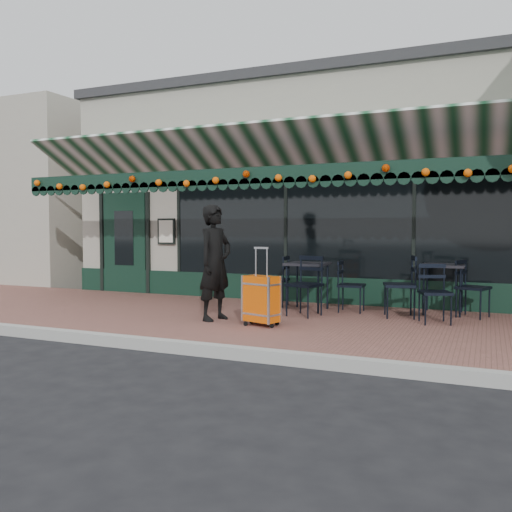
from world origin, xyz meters
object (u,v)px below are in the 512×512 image
at_px(suitcase, 261,300).
at_px(cafe_table_a, 443,269).
at_px(chair_b_front, 304,286).
at_px(woman, 215,263).
at_px(cafe_table_b, 307,267).
at_px(chair_a_left, 400,286).
at_px(chair_a_right, 473,288).
at_px(chair_a_front, 435,293).
at_px(chair_b_left, 275,281).
at_px(chair_b_right, 351,286).

distance_m(suitcase, cafe_table_a, 3.24).
bearing_deg(cafe_table_a, chair_b_front, -151.43).
xyz_separation_m(woman, cafe_table_a, (3.19, 2.03, -0.15)).
bearing_deg(cafe_table_b, chair_a_left, -4.33).
xyz_separation_m(suitcase, chair_a_right, (2.81, 2.01, 0.08)).
relative_size(woman, suitcase, 1.57).
height_order(chair_a_front, chair_b_left, chair_b_left).
relative_size(chair_b_left, chair_b_right, 1.06).
distance_m(chair_a_left, chair_b_front, 1.51).
xyz_separation_m(cafe_table_a, chair_b_front, (-2.05, -1.12, -0.25)).
xyz_separation_m(cafe_table_b, chair_a_left, (1.58, -0.12, -0.24)).
bearing_deg(chair_a_right, woman, 135.98).
xyz_separation_m(cafe_table_a, cafe_table_b, (-2.19, -0.52, 0.00)).
xyz_separation_m(chair_a_front, chair_b_front, (-2.01, -0.11, 0.04)).
xyz_separation_m(chair_a_left, chair_b_right, (-0.83, 0.24, -0.06)).
height_order(cafe_table_b, chair_a_front, chair_a_front).
relative_size(woman, cafe_table_b, 2.15).
bearing_deg(chair_b_front, chair_b_right, 64.25).
bearing_deg(chair_b_right, chair_a_right, -86.73).
height_order(chair_a_left, chair_b_front, chair_a_left).
relative_size(chair_b_left, chair_b_front, 0.94).
bearing_deg(chair_b_right, chair_a_front, -116.20).
height_order(chair_a_front, chair_b_right, chair_a_front).
relative_size(chair_a_front, chair_b_front, 0.91).
distance_m(cafe_table_a, chair_a_right, 0.58).
xyz_separation_m(woman, chair_b_right, (1.75, 1.63, -0.45)).
bearing_deg(cafe_table_b, chair_b_left, 160.11).
height_order(chair_b_right, chair_b_front, chair_b_front).
relative_size(cafe_table_b, chair_b_left, 0.89).
bearing_deg(chair_b_right, woman, 130.04).
distance_m(chair_a_front, chair_b_left, 2.93).
bearing_deg(chair_a_front, cafe_table_b, 147.16).
relative_size(chair_a_front, chair_b_left, 0.97).
relative_size(suitcase, chair_a_right, 1.22).
bearing_deg(chair_a_right, chair_b_left, 110.63).
bearing_deg(chair_b_front, cafe_table_a, 43.21).
distance_m(suitcase, chair_b_right, 2.02).
height_order(cafe_table_b, chair_a_right, chair_a_right).
bearing_deg(chair_b_left, chair_a_right, 85.66).
distance_m(suitcase, chair_a_left, 2.34).
bearing_deg(woman, chair_a_right, -49.39).
distance_m(cafe_table_a, chair_b_left, 2.90).
relative_size(chair_a_right, chair_b_left, 1.00).
bearing_deg(suitcase, chair_a_front, 44.99).
height_order(suitcase, cafe_table_b, suitcase).
bearing_deg(cafe_table_a, chair_b_left, -174.65).
xyz_separation_m(chair_a_left, chair_b_front, (-1.44, -0.48, -0.01)).
xyz_separation_m(woman, chair_b_front, (1.14, 0.91, -0.40)).
distance_m(chair_a_left, chair_b_left, 2.30).
bearing_deg(chair_a_left, chair_b_right, -120.66).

